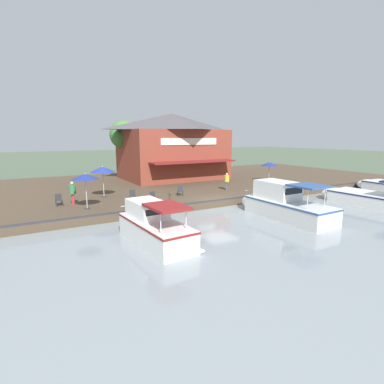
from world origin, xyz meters
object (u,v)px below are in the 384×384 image
at_px(cafe_chair_beside_entrance, 132,195).
at_px(person_at_quay_edge, 227,179).
at_px(waterfront_restaurant, 172,146).
at_px(motorboat_fourth_along, 368,198).
at_px(swan, 199,251).
at_px(tree_downstream_bank, 123,136).
at_px(mooring_post, 170,200).
at_px(cafe_chair_under_first_umbrella, 59,199).
at_px(patio_umbrella_mid_patio_right, 269,164).
at_px(cafe_chair_far_corner_seat, 180,190).
at_px(motorboat_outer_channel, 280,203).
at_px(cafe_chair_back_row_seat, 153,197).
at_px(person_mid_patio, 72,190).
at_px(motorboat_mid_row, 150,225).
at_px(patio_umbrella_far_corner, 85,177).
at_px(patio_umbrella_near_quay_edge, 103,169).

height_order(cafe_chair_beside_entrance, person_at_quay_edge, person_at_quay_edge).
height_order(waterfront_restaurant, motorboat_fourth_along, waterfront_restaurant).
distance_m(waterfront_restaurant, motorboat_fourth_along, 20.84).
distance_m(swan, tree_downstream_bank, 24.42).
xyz_separation_m(cafe_chair_beside_entrance, mooring_post, (2.91, 1.81, -0.02)).
bearing_deg(mooring_post, cafe_chair_beside_entrance, -148.11).
bearing_deg(cafe_chair_under_first_umbrella, swan, 22.15).
height_order(patio_umbrella_mid_patio_right, cafe_chair_under_first_umbrella, patio_umbrella_mid_patio_right).
height_order(cafe_chair_far_corner_seat, motorboat_outer_channel, motorboat_outer_channel).
bearing_deg(cafe_chair_far_corner_seat, motorboat_outer_channel, 26.47).
distance_m(cafe_chair_back_row_seat, person_mid_patio, 5.79).
height_order(motorboat_fourth_along, swan, motorboat_fourth_along).
xyz_separation_m(cafe_chair_under_first_umbrella, person_mid_patio, (0.26, 0.92, 0.60)).
bearing_deg(mooring_post, motorboat_mid_row, -36.31).
distance_m(cafe_chair_beside_entrance, person_at_quay_edge, 9.21).
bearing_deg(cafe_chair_back_row_seat, waterfront_restaurant, 147.92).
distance_m(person_at_quay_edge, motorboat_mid_row, 13.37).
distance_m(patio_umbrella_mid_patio_right, tree_downstream_bank, 17.00).
xyz_separation_m(patio_umbrella_far_corner, motorboat_fourth_along, (7.46, 20.32, -2.20)).
bearing_deg(waterfront_restaurant, patio_umbrella_far_corner, -46.88).
distance_m(motorboat_outer_channel, motorboat_fourth_along, 8.89).
xyz_separation_m(patio_umbrella_near_quay_edge, tree_downstream_bank, (-10.30, 5.00, 2.72)).
relative_size(person_mid_patio, motorboat_fourth_along, 0.21).
bearing_deg(cafe_chair_back_row_seat, motorboat_mid_row, -24.09).
relative_size(cafe_chair_back_row_seat, person_at_quay_edge, 0.53).
relative_size(cafe_chair_back_row_seat, motorboat_mid_row, 0.13).
xyz_separation_m(motorboat_fourth_along, mooring_post, (-5.48, -14.98, 0.42)).
height_order(patio_umbrella_mid_patio_right, patio_umbrella_far_corner, patio_umbrella_far_corner).
xyz_separation_m(motorboat_outer_channel, tree_downstream_bank, (-20.46, -4.47, 4.61)).
xyz_separation_m(motorboat_mid_row, mooring_post, (-4.63, 3.40, 0.16)).
height_order(cafe_chair_back_row_seat, person_mid_patio, person_mid_patio).
bearing_deg(patio_umbrella_near_quay_edge, cafe_chair_far_corner_seat, 65.38).
bearing_deg(swan, tree_downstream_bank, 170.65).
relative_size(patio_umbrella_mid_patio_right, tree_downstream_bank, 0.33).
xyz_separation_m(patio_umbrella_far_corner, person_mid_patio, (-1.72, -0.64, -1.15)).
relative_size(cafe_chair_beside_entrance, cafe_chair_under_first_umbrella, 1.00).
xyz_separation_m(person_mid_patio, mooring_post, (3.70, 5.98, -0.63)).
height_order(patio_umbrella_far_corner, person_mid_patio, patio_umbrella_far_corner).
bearing_deg(patio_umbrella_far_corner, patio_umbrella_near_quay_edge, 150.91).
bearing_deg(motorboat_outer_channel, cafe_chair_beside_entrance, -133.16).
distance_m(waterfront_restaurant, person_at_quay_edge, 10.44).
distance_m(cafe_chair_far_corner_seat, cafe_chair_beside_entrance, 4.21).
xyz_separation_m(person_mid_patio, motorboat_mid_row, (8.33, 2.58, -0.78)).
xyz_separation_m(motorboat_outer_channel, motorboat_fourth_along, (0.93, 8.83, -0.34)).
height_order(cafe_chair_far_corner_seat, mooring_post, mooring_post).
distance_m(cafe_chair_beside_entrance, tree_downstream_bank, 14.19).
bearing_deg(cafe_chair_back_row_seat, motorboat_outer_channel, 48.53).
distance_m(waterfront_restaurant, tree_downstream_bank, 5.80).
height_order(patio_umbrella_near_quay_edge, person_mid_patio, patio_umbrella_near_quay_edge).
bearing_deg(cafe_chair_back_row_seat, cafe_chair_under_first_umbrella, -111.74).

